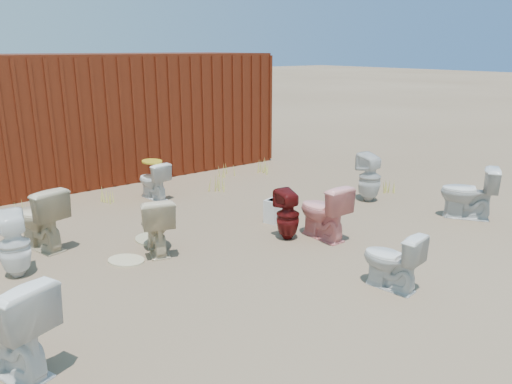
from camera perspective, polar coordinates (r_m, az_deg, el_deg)
ground at (r=6.79m, az=3.09°, el=-5.59°), size 100.00×100.00×0.00m
shipping_container at (r=10.87m, az=-15.06°, el=8.69°), size 6.00×2.40×2.40m
toilet_front_a at (r=4.49m, az=-26.54°, el=-13.55°), size 0.74×0.94×0.84m
toilet_front_pink at (r=6.82m, az=7.67°, el=-2.18°), size 0.44×0.76×0.77m
toilet_front_c at (r=5.58m, az=15.23°, el=-7.50°), size 0.47×0.70×0.66m
toilet_front_maroon at (r=6.75m, az=3.65°, el=-2.61°), size 0.34×0.35×0.69m
toilet_front_e at (r=8.21m, az=23.09°, el=-0.06°), size 0.81×0.90×0.80m
toilet_back_a at (r=6.26m, az=-25.92°, el=-5.41°), size 0.37×0.38×0.77m
toilet_back_beige_left at (r=6.97m, az=-23.52°, el=-2.74°), size 0.66×0.91×0.83m
toilet_back_beige_right at (r=6.43m, az=-11.37°, el=-3.63°), size 0.62×0.82×0.74m
toilet_back_yellowlid at (r=8.74m, az=-11.68°, el=1.30°), size 0.46×0.68×0.64m
toilet_back_e at (r=8.62m, az=12.87°, el=1.64°), size 0.40×0.41×0.82m
yellow_lid at (r=8.66m, az=-11.80°, el=3.44°), size 0.33×0.41×0.02m
loose_tank at (r=7.54m, az=2.55°, el=-1.92°), size 0.54×0.33×0.35m
loose_lid_near at (r=6.95m, az=-12.02°, el=-5.29°), size 0.42×0.53×0.02m
loose_lid_far at (r=6.35m, az=-14.61°, el=-7.57°), size 0.56×0.59×0.02m
weed_clump_a at (r=8.35m, az=-24.39°, el=-1.83°), size 0.36×0.36×0.28m
weed_clump_b at (r=9.08m, az=-4.43°, el=1.10°), size 0.32×0.32×0.32m
weed_clump_c at (r=10.43m, az=1.24°, el=3.01°), size 0.36×0.36×0.28m
weed_clump_d at (r=8.75m, az=-16.47°, el=-0.35°), size 0.30×0.30×0.25m
weed_clump_e at (r=10.15m, az=-3.40°, el=2.62°), size 0.34×0.34×0.28m
weed_clump_f at (r=9.25m, az=14.47°, el=0.64°), size 0.28×0.28×0.24m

